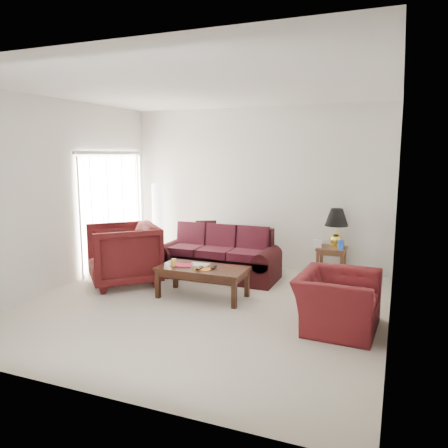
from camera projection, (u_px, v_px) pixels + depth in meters
name	position (u px, v px, depth m)	size (l,w,h in m)	color
floor	(202.00, 305.00, 6.24)	(5.00, 5.00, 0.00)	beige
blinds	(113.00, 211.00, 8.15)	(0.10, 2.00, 2.16)	silver
sofa	(217.00, 253.00, 7.58)	(2.10, 0.91, 0.86)	black
throw_pillow	(206.00, 231.00, 8.38)	(0.39, 0.11, 0.39)	black
end_table	(331.00, 262.00, 7.61)	(0.49, 0.49, 0.54)	#50241B
table_lamp	(336.00, 228.00, 7.56)	(0.40, 0.40, 0.67)	#DECA45
clock	(317.00, 244.00, 7.55)	(0.14, 0.05, 0.14)	white
blue_canister	(341.00, 245.00, 7.37)	(0.10, 0.10, 0.16)	blue
picture_frame	(324.00, 240.00, 7.80)	(0.13, 0.02, 0.15)	silver
floor_lamp	(158.00, 222.00, 8.75)	(0.26, 0.26, 1.58)	white
armchair_left	(123.00, 254.00, 7.18)	(1.07, 1.10, 1.01)	#3B0D0F
armchair_right	(337.00, 301.00, 5.36)	(1.06, 0.93, 0.69)	#491014
coffee_table	(203.00, 282.00, 6.55)	(1.33, 0.67, 0.47)	black
magazine_red	(182.00, 265.00, 6.60)	(0.31, 0.23, 0.02)	#B1112D
magazine_white	(199.00, 265.00, 6.62)	(0.29, 0.22, 0.02)	white
magazine_orange	(203.00, 269.00, 6.37)	(0.25, 0.19, 0.01)	#B85E15
remote_a	(200.00, 268.00, 6.35)	(0.05, 0.18, 0.02)	black
remote_b	(214.00, 267.00, 6.42)	(0.05, 0.16, 0.02)	black
yellow_glass	(174.00, 263.00, 6.53)	(0.07, 0.07, 0.12)	gold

